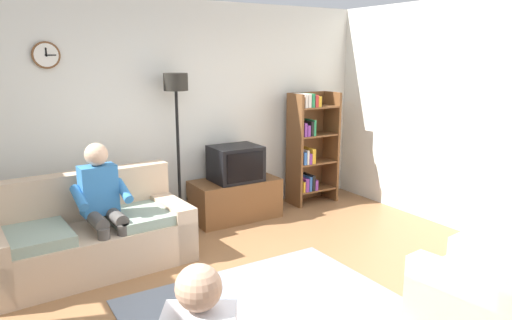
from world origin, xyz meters
The scene contains 10 objects.
ground_plane centered at (0.00, 0.00, 0.00)m, with size 12.00×12.00×0.00m, color #8C603D.
back_wall_assembly centered at (0.00, 2.66, 1.35)m, with size 6.20×0.17×2.70m.
couch centered at (-1.19, 1.72, 0.31)m, with size 1.95×1.00×0.90m.
tv_stand centered at (0.73, 2.25, 0.25)m, with size 1.10×0.56×0.51m.
tv centered at (0.73, 2.23, 0.73)m, with size 0.60×0.49×0.44m.
bookshelf centered at (1.95, 2.32, 0.81)m, with size 0.68×0.36×1.55m.
floor_lamp centered at (0.02, 2.35, 1.45)m, with size 0.28×0.28×1.85m.
armchair_near_bookshelf centered at (1.13, -0.96, 0.29)m, with size 0.90×0.97×0.90m.
area_rug centered at (-0.13, 0.12, 0.01)m, with size 2.20×1.70×0.01m, color slate.
person_on_couch centered at (-1.06, 1.61, 0.70)m, with size 0.53×0.55×1.24m.
Camera 1 is at (-2.02, -2.80, 2.05)m, focal length 32.97 mm.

